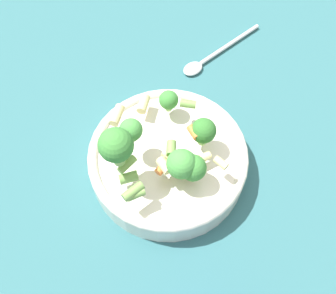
# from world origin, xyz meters

# --- Properties ---
(ground_plane) EXTENTS (3.00, 3.00, 0.00)m
(ground_plane) POSITION_xyz_m (0.00, 0.00, 0.00)
(ground_plane) COLOR #2D6066
(bowl) EXTENTS (0.22, 0.22, 0.05)m
(bowl) POSITION_xyz_m (0.00, 0.00, 0.03)
(bowl) COLOR silver
(bowl) RESTS_ON ground_plane
(pasta_salad) EXTENTS (0.16, 0.15, 0.09)m
(pasta_salad) POSITION_xyz_m (0.01, -0.01, 0.09)
(pasta_salad) COLOR #8CB766
(pasta_salad) RESTS_ON bowl
(spoon) EXTENTS (0.09, 0.17, 0.01)m
(spoon) POSITION_xyz_m (-0.18, 0.12, 0.01)
(spoon) COLOR silver
(spoon) RESTS_ON ground_plane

